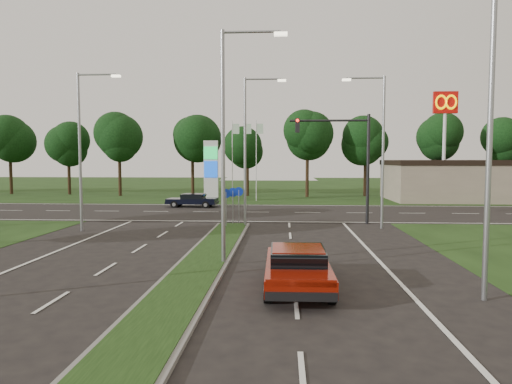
{
  "coord_description": "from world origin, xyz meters",
  "views": [
    {
      "loc": [
        3.13,
        -11.45,
        4.08
      ],
      "look_at": [
        1.5,
        15.44,
        2.2
      ],
      "focal_mm": 32.0,
      "sensor_mm": 36.0,
      "label": 1
    }
  ],
  "objects": [
    {
      "name": "treeline_far",
      "position": [
        0.1,
        39.93,
        6.83
      ],
      "size": [
        6.0,
        6.0,
        9.9
      ],
      "color": "black",
      "rests_on": "ground"
    },
    {
      "name": "gas_pylon",
      "position": [
        -3.79,
        33.05,
        3.2
      ],
      "size": [
        5.8,
        1.26,
        8.0
      ],
      "color": "silver",
      "rests_on": "ground"
    },
    {
      "name": "streetlight_left_far",
      "position": [
        -8.3,
        14.0,
        5.08
      ],
      "size": [
        2.53,
        0.22,
        9.0
      ],
      "color": "gray",
      "rests_on": "ground"
    },
    {
      "name": "red_sedan",
      "position": [
        3.58,
        2.89,
        0.71
      ],
      "size": [
        2.08,
        4.86,
        1.33
      ],
      "rotation": [
        0.0,
        0.0,
        0.01
      ],
      "color": "maroon",
      "rests_on": "ground"
    },
    {
      "name": "streetlight_median_far",
      "position": [
        1.0,
        16.0,
        5.08
      ],
      "size": [
        2.53,
        0.22,
        9.0
      ],
      "color": "gray",
      "rests_on": "ground"
    },
    {
      "name": "traffic_signal",
      "position": [
        7.19,
        18.0,
        4.65
      ],
      "size": [
        5.1,
        0.42,
        7.0
      ],
      "color": "black",
      "rests_on": "ground"
    },
    {
      "name": "streetlight_median_near",
      "position": [
        1.0,
        6.0,
        5.08
      ],
      "size": [
        2.53,
        0.22,
        9.0
      ],
      "color": "gray",
      "rests_on": "ground"
    },
    {
      "name": "streetlight_right_far",
      "position": [
        8.8,
        16.0,
        5.08
      ],
      "size": [
        2.53,
        0.22,
        9.0
      ],
      "rotation": [
        0.0,
        0.0,
        3.14
      ],
      "color": "gray",
      "rests_on": "ground"
    },
    {
      "name": "ground",
      "position": [
        0.0,
        0.0,
        0.0
      ],
      "size": [
        160.0,
        160.0,
        0.0
      ],
      "primitive_type": "plane",
      "color": "black",
      "rests_on": "ground"
    },
    {
      "name": "mcdonalds_sign",
      "position": [
        18.0,
        31.97,
        7.99
      ],
      "size": [
        2.2,
        0.47,
        10.4
      ],
      "color": "silver",
      "rests_on": "ground"
    },
    {
      "name": "streetlight_right_near",
      "position": [
        8.8,
        2.0,
        5.08
      ],
      "size": [
        2.53,
        0.22,
        9.0
      ],
      "rotation": [
        0.0,
        0.0,
        3.14
      ],
      "color": "gray",
      "rests_on": "ground"
    },
    {
      "name": "median_signs",
      "position": [
        0.0,
        16.4,
        1.71
      ],
      "size": [
        1.16,
        1.76,
        2.38
      ],
      "color": "gray",
      "rests_on": "ground"
    },
    {
      "name": "median_kerb",
      "position": [
        0.0,
        4.0,
        0.06
      ],
      "size": [
        2.0,
        26.0,
        0.12
      ],
      "primitive_type": "cube",
      "color": "slate",
      "rests_on": "ground"
    },
    {
      "name": "navy_sedan",
      "position": [
        -4.77,
        27.56,
        0.63
      ],
      "size": [
        4.39,
        1.99,
        1.18
      ],
      "rotation": [
        0.0,
        0.0,
        1.52
      ],
      "color": "black",
      "rests_on": "ground"
    },
    {
      "name": "commercial_building",
      "position": [
        22.0,
        36.0,
        2.0
      ],
      "size": [
        16.0,
        9.0,
        4.0
      ],
      "primitive_type": "cube",
      "color": "gray",
      "rests_on": "ground"
    },
    {
      "name": "verge_far",
      "position": [
        0.0,
        55.0,
        0.0
      ],
      "size": [
        160.0,
        50.0,
        0.02
      ],
      "primitive_type": "cube",
      "color": "black",
      "rests_on": "ground"
    },
    {
      "name": "cross_road",
      "position": [
        0.0,
        24.0,
        0.0
      ],
      "size": [
        160.0,
        12.0,
        0.02
      ],
      "primitive_type": "cube",
      "color": "black",
      "rests_on": "ground"
    }
  ]
}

